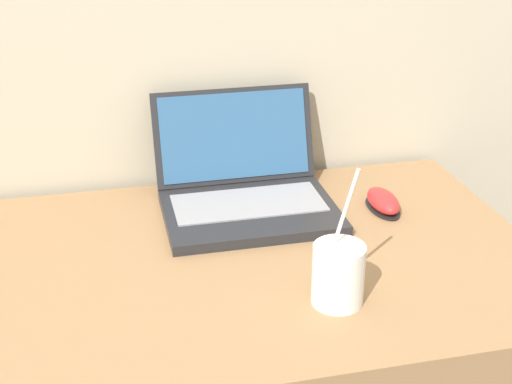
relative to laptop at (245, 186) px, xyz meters
name	(u,v)px	position (x,y,z in m)	size (l,w,h in m)	color
laptop	(245,186)	(0.00, 0.00, 0.00)	(0.33, 0.31, 0.21)	#232326
drink_cup	(338,273)	(0.07, -0.36, 0.01)	(0.08, 0.08, 0.22)	white
computer_mouse	(383,202)	(0.26, -0.07, -0.03)	(0.06, 0.11, 0.04)	black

